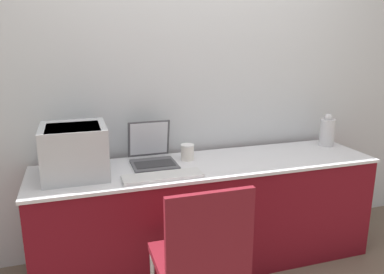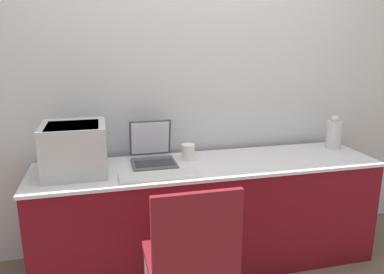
# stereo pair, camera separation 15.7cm
# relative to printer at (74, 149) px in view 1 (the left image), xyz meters

# --- Properties ---
(wall_back) EXTENTS (8.00, 0.05, 2.60)m
(wall_back) POSITION_rel_printer_xyz_m (0.84, 0.35, 0.40)
(wall_back) COLOR silver
(wall_back) RESTS_ON ground_plane
(table) EXTENTS (2.28, 0.58, 0.73)m
(table) POSITION_rel_printer_xyz_m (0.84, -0.02, -0.53)
(table) COLOR maroon
(table) RESTS_ON ground_plane
(printer) EXTENTS (0.37, 0.38, 0.31)m
(printer) POSITION_rel_printer_xyz_m (0.00, 0.00, 0.00)
(printer) COLOR #B2B7BC
(printer) RESTS_ON table
(laptop_left) EXTENTS (0.28, 0.32, 0.27)m
(laptop_left) POSITION_rel_printer_xyz_m (0.48, 0.09, -0.11)
(laptop_left) COLOR #4C4C51
(laptop_left) RESTS_ON table
(external_keyboard) EXTENTS (0.48, 0.14, 0.02)m
(external_keyboard) POSITION_rel_printer_xyz_m (0.49, -0.20, -0.16)
(external_keyboard) COLOR silver
(external_keyboard) RESTS_ON table
(coffee_cup) EXTENTS (0.09, 0.09, 0.11)m
(coffee_cup) POSITION_rel_printer_xyz_m (0.73, 0.09, -0.11)
(coffee_cup) COLOR white
(coffee_cup) RESTS_ON table
(metal_pitcher) EXTENTS (0.11, 0.11, 0.25)m
(metal_pitcher) POSITION_rel_printer_xyz_m (1.85, 0.11, -0.05)
(metal_pitcher) COLOR silver
(metal_pitcher) RESTS_ON table
(chair) EXTENTS (0.42, 0.44, 0.88)m
(chair) POSITION_rel_printer_xyz_m (0.55, -0.70, -0.39)
(chair) COLOR maroon
(chair) RESTS_ON ground_plane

